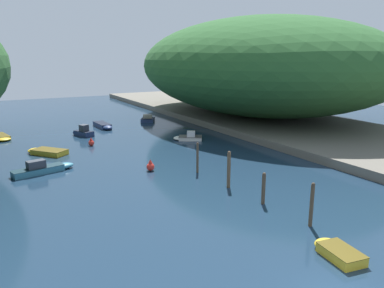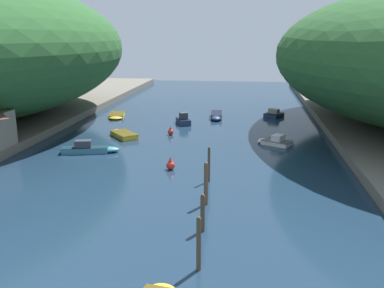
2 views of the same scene
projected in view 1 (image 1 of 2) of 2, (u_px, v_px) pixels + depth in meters
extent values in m
plane|color=#192D42|center=(125.00, 154.00, 42.36)|extent=(130.00, 130.00, 0.00)
cube|color=#666056|center=(302.00, 128.00, 55.11)|extent=(22.00, 120.00, 0.93)
ellipsoid|color=#285628|center=(258.00, 66.00, 64.12)|extent=(36.56, 51.19, 16.43)
cube|color=gold|center=(341.00, 254.00, 20.52)|extent=(1.85, 2.60, 0.55)
ellipsoid|color=gold|center=(326.00, 244.00, 21.61)|extent=(1.59, 1.40, 0.55)
cube|color=#4C3E0E|center=(342.00, 250.00, 20.45)|extent=(1.89, 2.66, 0.03)
cube|color=navy|center=(148.00, 120.00, 63.54)|extent=(3.09, 3.29, 0.56)
ellipsoid|color=navy|center=(149.00, 119.00, 64.81)|extent=(2.35, 2.11, 0.56)
cube|color=black|center=(148.00, 118.00, 63.48)|extent=(3.15, 3.35, 0.03)
cube|color=#9E937F|center=(148.00, 116.00, 63.32)|extent=(1.70, 1.51, 0.68)
cube|color=teal|center=(38.00, 171.00, 35.38)|extent=(4.80, 2.31, 0.57)
ellipsoid|color=teal|center=(62.00, 166.00, 36.88)|extent=(2.53, 1.74, 0.57)
cube|color=#132A33|center=(38.00, 168.00, 35.31)|extent=(4.90, 2.36, 0.03)
cube|color=#333842|center=(36.00, 164.00, 35.13)|extent=(1.78, 1.26, 0.75)
ellipsoid|color=gold|center=(3.00, 139.00, 49.13)|extent=(2.29, 2.35, 0.43)
cube|color=navy|center=(102.00, 125.00, 58.42)|extent=(1.79, 4.52, 0.68)
ellipsoid|color=navy|center=(107.00, 127.00, 56.59)|extent=(1.58, 2.30, 0.68)
cube|color=black|center=(102.00, 123.00, 58.34)|extent=(1.83, 4.61, 0.03)
cube|color=silver|center=(190.00, 138.00, 49.78)|extent=(3.62, 3.25, 0.44)
ellipsoid|color=silver|center=(179.00, 138.00, 49.81)|extent=(2.26, 2.41, 0.44)
cube|color=#504E4A|center=(190.00, 136.00, 49.72)|extent=(3.69, 3.32, 0.03)
cube|color=silver|center=(191.00, 134.00, 49.65)|extent=(1.62, 1.75, 0.67)
cube|color=gold|center=(50.00, 152.00, 42.32)|extent=(3.93, 4.19, 0.55)
ellipsoid|color=gold|center=(36.00, 151.00, 43.01)|extent=(2.64, 2.65, 0.55)
cube|color=#4C3E0E|center=(49.00, 150.00, 42.26)|extent=(4.01, 4.27, 0.03)
cube|color=navy|center=(84.00, 134.00, 52.05)|extent=(2.42, 3.15, 0.70)
ellipsoid|color=navy|center=(78.00, 132.00, 52.88)|extent=(1.79, 1.83, 0.70)
cube|color=black|center=(84.00, 131.00, 51.96)|extent=(2.47, 3.21, 0.03)
cube|color=#333842|center=(84.00, 128.00, 51.81)|extent=(1.30, 1.30, 0.91)
cylinder|color=#4C3D2D|center=(312.00, 206.00, 24.24)|extent=(0.25, 0.25, 2.84)
sphere|color=#4C3D2D|center=(313.00, 184.00, 23.91)|extent=(0.23, 0.23, 0.23)
cylinder|color=#4C3D2D|center=(263.00, 189.00, 27.98)|extent=(0.28, 0.28, 2.29)
sphere|color=#4C3D2D|center=(264.00, 174.00, 27.70)|extent=(0.25, 0.25, 0.25)
cylinder|color=brown|center=(229.00, 171.00, 31.42)|extent=(0.30, 0.30, 3.00)
sphere|color=brown|center=(229.00, 153.00, 31.07)|extent=(0.27, 0.27, 0.27)
cylinder|color=#4C3D2D|center=(197.00, 158.00, 35.47)|extent=(0.22, 0.22, 2.84)
sphere|color=#4C3D2D|center=(198.00, 143.00, 35.14)|extent=(0.20, 0.20, 0.20)
sphere|color=red|center=(91.00, 143.00, 46.39)|extent=(0.71, 0.71, 0.71)
cone|color=red|center=(91.00, 139.00, 46.26)|extent=(0.35, 0.35, 0.35)
sphere|color=red|center=(150.00, 167.00, 36.28)|extent=(0.78, 0.78, 0.78)
cone|color=red|center=(150.00, 161.00, 36.14)|extent=(0.39, 0.39, 0.39)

